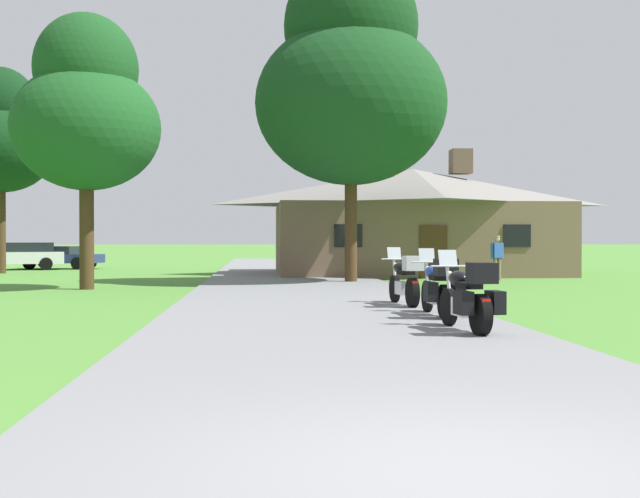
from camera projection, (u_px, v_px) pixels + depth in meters
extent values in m
plane|color=#4C8433|center=(299.00, 289.00, 24.99)|extent=(500.00, 500.00, 0.00)
cube|color=slate|center=(303.00, 292.00, 22.99)|extent=(6.40, 80.00, 0.06)
cylinder|color=black|center=(449.00, 307.00, 13.63)|extent=(0.18, 0.65, 0.64)
cylinder|color=black|center=(481.00, 315.00, 12.22)|extent=(0.22, 0.65, 0.64)
cube|color=silver|center=(464.00, 307.00, 12.90)|extent=(0.32, 0.58, 0.30)
ellipsoid|color=black|center=(459.00, 278.00, 13.16)|extent=(0.35, 0.55, 0.26)
cube|color=black|center=(469.00, 285.00, 12.70)|extent=(0.33, 0.55, 0.10)
cylinder|color=silver|center=(450.00, 266.00, 13.59)|extent=(0.66, 0.10, 0.03)
cylinder|color=silver|center=(449.00, 286.00, 13.63)|extent=(0.08, 0.24, 0.73)
cube|color=#B2BCC6|center=(448.00, 258.00, 13.68)|extent=(0.33, 0.14, 0.27)
sphere|color=silver|center=(450.00, 274.00, 13.59)|extent=(0.11, 0.11, 0.11)
cube|color=black|center=(482.00, 273.00, 12.16)|extent=(0.44, 0.40, 0.32)
cube|color=red|center=(486.00, 301.00, 12.00)|extent=(0.14, 0.04, 0.06)
cylinder|color=silver|center=(481.00, 319.00, 12.56)|extent=(0.13, 0.55, 0.07)
cube|color=black|center=(463.00, 303.00, 12.22)|extent=(0.24, 0.42, 0.36)
cube|color=black|center=(495.00, 302.00, 12.31)|extent=(0.24, 0.42, 0.36)
cylinder|color=black|center=(427.00, 296.00, 16.23)|extent=(0.12, 0.64, 0.64)
cylinder|color=black|center=(445.00, 301.00, 14.80)|extent=(0.17, 0.64, 0.64)
cube|color=silver|center=(436.00, 296.00, 15.50)|extent=(0.27, 0.57, 0.30)
ellipsoid|color=#1E3899|center=(433.00, 272.00, 15.75)|extent=(0.31, 0.53, 0.26)
cube|color=black|center=(439.00, 278.00, 15.29)|extent=(0.29, 0.53, 0.10)
cylinder|color=silver|center=(428.00, 262.00, 16.19)|extent=(0.66, 0.05, 0.03)
cylinder|color=silver|center=(427.00, 278.00, 16.23)|extent=(0.06, 0.24, 0.73)
cube|color=#B2BCC6|center=(427.00, 255.00, 16.29)|extent=(0.32, 0.12, 0.27)
sphere|color=silver|center=(428.00, 269.00, 16.19)|extent=(0.11, 0.11, 0.11)
cube|color=black|center=(446.00, 267.00, 14.74)|extent=(0.41, 0.37, 0.32)
cube|color=red|center=(448.00, 290.00, 14.58)|extent=(0.14, 0.03, 0.06)
cylinder|color=silver|center=(448.00, 305.00, 15.14)|extent=(0.08, 0.55, 0.07)
cube|color=black|center=(431.00, 292.00, 14.82)|extent=(0.21, 0.40, 0.36)
cube|color=black|center=(458.00, 292.00, 14.87)|extent=(0.21, 0.40, 0.36)
cylinder|color=black|center=(395.00, 289.00, 18.73)|extent=(0.17, 0.65, 0.64)
cylinder|color=black|center=(412.00, 293.00, 17.31)|extent=(0.22, 0.65, 0.64)
cube|color=silver|center=(403.00, 288.00, 18.00)|extent=(0.31, 0.58, 0.30)
ellipsoid|color=black|center=(400.00, 268.00, 18.25)|extent=(0.35, 0.55, 0.26)
cube|color=black|center=(406.00, 272.00, 17.79)|extent=(0.33, 0.55, 0.10)
cylinder|color=silver|center=(395.00, 259.00, 18.68)|extent=(0.66, 0.10, 0.03)
cylinder|color=silver|center=(395.00, 273.00, 18.72)|extent=(0.08, 0.24, 0.73)
cube|color=#B2BCC6|center=(394.00, 253.00, 18.77)|extent=(0.33, 0.14, 0.27)
sphere|color=silver|center=(395.00, 265.00, 18.68)|extent=(0.11, 0.11, 0.11)
cube|color=#B7B7BC|center=(413.00, 263.00, 17.25)|extent=(0.43, 0.40, 0.32)
cube|color=red|center=(415.00, 283.00, 17.09)|extent=(0.14, 0.04, 0.06)
cylinder|color=silver|center=(414.00, 296.00, 17.65)|extent=(0.12, 0.55, 0.07)
cube|color=brown|center=(413.00, 240.00, 35.60)|extent=(12.10, 8.37, 3.09)
pyramid|color=gray|center=(413.00, 187.00, 35.57)|extent=(12.83, 8.87, 1.62)
cube|color=brown|center=(461.00, 162.00, 35.73)|extent=(0.90, 0.90, 1.10)
cube|color=#472D19|center=(433.00, 252.00, 31.40)|extent=(1.10, 0.08, 2.10)
cube|color=black|center=(348.00, 236.00, 31.14)|extent=(1.10, 0.06, 0.90)
cube|color=black|center=(517.00, 236.00, 31.66)|extent=(1.10, 0.06, 0.90)
cylinder|color=#75664C|center=(495.00, 269.00, 29.88)|extent=(0.14, 0.14, 0.86)
cylinder|color=#75664C|center=(499.00, 269.00, 29.95)|extent=(0.14, 0.14, 0.86)
cube|color=#2D56AD|center=(497.00, 250.00, 29.91)|extent=(0.41, 0.31, 0.56)
cylinder|color=#2D56AD|center=(492.00, 251.00, 29.82)|extent=(0.09, 0.09, 0.58)
cylinder|color=#2D56AD|center=(502.00, 251.00, 29.99)|extent=(0.09, 0.09, 0.58)
sphere|color=tan|center=(497.00, 239.00, 29.90)|extent=(0.21, 0.21, 0.21)
cylinder|color=#B2AD99|center=(497.00, 236.00, 29.90)|extent=(0.22, 0.22, 0.05)
cylinder|color=#422D19|center=(1.00, 225.00, 36.34)|extent=(0.44, 0.44, 4.42)
ellipsoid|color=#0F3314|center=(0.00, 148.00, 36.30)|extent=(4.77, 4.77, 4.05)
ellipsoid|color=black|center=(0.00, 106.00, 36.28)|extent=(3.34, 3.34, 3.58)
cylinder|color=#422D19|center=(351.00, 220.00, 28.15)|extent=(0.44, 0.44, 4.49)
ellipsoid|color=#143D19|center=(351.00, 104.00, 28.11)|extent=(6.78, 6.78, 5.76)
ellipsoid|color=#123716|center=(351.00, 27.00, 28.08)|extent=(4.75, 4.75, 5.09)
cylinder|color=#422D19|center=(87.00, 229.00, 24.56)|extent=(0.44, 0.44, 3.74)
ellipsoid|color=#194C1E|center=(86.00, 128.00, 24.52)|extent=(4.55, 4.55, 3.87)
ellipsoid|color=#16441B|center=(86.00, 69.00, 24.50)|extent=(3.18, 3.18, 3.41)
cube|color=silver|center=(16.00, 258.00, 40.54)|extent=(4.93, 3.08, 0.60)
cube|color=black|center=(20.00, 247.00, 40.60)|extent=(3.55, 2.47, 0.48)
cylinder|color=black|center=(46.00, 264.00, 40.26)|extent=(0.68, 0.39, 0.64)
cylinder|color=black|center=(45.00, 263.00, 41.84)|extent=(0.68, 0.39, 0.64)
cube|color=navy|center=(60.00, 258.00, 41.97)|extent=(4.47, 2.59, 0.46)
cube|color=black|center=(59.00, 250.00, 41.97)|extent=(2.16, 1.94, 0.42)
cylinder|color=black|center=(29.00, 263.00, 41.27)|extent=(0.67, 0.33, 0.64)
cylinder|color=black|center=(44.00, 262.00, 42.95)|extent=(0.67, 0.33, 0.64)
cylinder|color=black|center=(77.00, 263.00, 40.99)|extent=(0.67, 0.33, 0.64)
cylinder|color=black|center=(90.00, 262.00, 42.67)|extent=(0.67, 0.33, 0.64)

